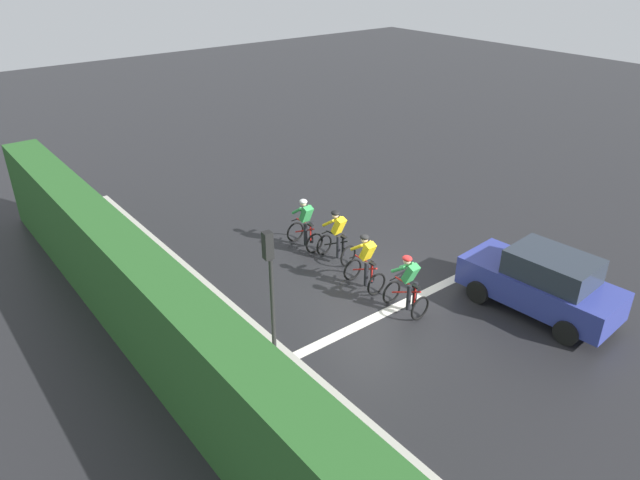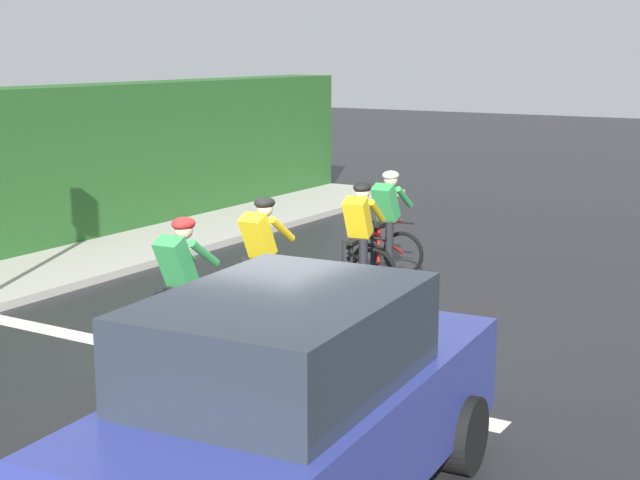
# 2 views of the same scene
# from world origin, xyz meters

# --- Properties ---
(ground_plane) EXTENTS (80.00, 80.00, 0.00)m
(ground_plane) POSITION_xyz_m (0.00, 0.00, 0.00)
(ground_plane) COLOR black
(sidewalk_kerb) EXTENTS (2.80, 18.26, 0.12)m
(sidewalk_kerb) POSITION_xyz_m (-4.96, 2.00, 0.06)
(sidewalk_kerb) COLOR #ADA89E
(sidewalk_kerb) RESTS_ON ground
(stone_wall_low) EXTENTS (0.44, 18.26, 0.55)m
(stone_wall_low) POSITION_xyz_m (-5.86, 2.00, 0.27)
(stone_wall_low) COLOR gray
(stone_wall_low) RESTS_ON ground
(hedge_wall) EXTENTS (1.10, 18.26, 2.78)m
(hedge_wall) POSITION_xyz_m (-6.16, 2.00, 1.39)
(hedge_wall) COLOR #265623
(hedge_wall) RESTS_ON ground
(road_marking_stop_line) EXTENTS (7.00, 0.30, 0.01)m
(road_marking_stop_line) POSITION_xyz_m (0.00, -1.14, 0.00)
(road_marking_stop_line) COLOR silver
(road_marking_stop_line) RESTS_ON ground
(cyclist_lead) EXTENTS (0.69, 1.09, 1.66)m
(cyclist_lead) POSITION_xyz_m (0.05, 3.17, 0.80)
(cyclist_lead) COLOR black
(cyclist_lead) RESTS_ON ground
(cyclist_second) EXTENTS (0.81, 1.16, 1.66)m
(cyclist_second) POSITION_xyz_m (0.29, 1.88, 0.80)
(cyclist_second) COLOR black
(cyclist_second) RESTS_ON ground
(cyclist_mid) EXTENTS (0.68, 1.08, 1.66)m
(cyclist_mid) POSITION_xyz_m (-0.10, 0.14, 0.80)
(cyclist_mid) COLOR black
(cyclist_mid) RESTS_ON ground
(cyclist_fourth) EXTENTS (0.71, 1.10, 1.66)m
(cyclist_fourth) POSITION_xyz_m (-0.04, -1.44, 0.80)
(cyclist_fourth) COLOR black
(cyclist_fourth) RESTS_ON ground
(car_navy) EXTENTS (2.13, 4.22, 1.76)m
(car_navy) POSITION_xyz_m (2.79, -3.58, 0.87)
(car_navy) COLOR navy
(car_navy) RESTS_ON ground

